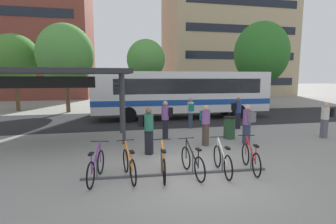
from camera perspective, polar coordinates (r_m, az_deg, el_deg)
ground at (r=7.72m, az=5.35°, el=-13.53°), size 200.00×200.00×0.00m
bus_lane_asphalt at (r=17.31m, az=-4.41°, el=-1.55°), size 80.00×7.20×0.01m
city_bus at (r=17.54m, az=2.87°, el=4.40°), size 12.05×2.67×3.20m
bike_rack at (r=7.51m, az=2.14°, el=-13.36°), size 5.43×0.37×0.70m
parked_bicycle_purple_0 at (r=7.30m, az=-15.98°, el=-11.88°), size 0.53×1.70×0.99m
parked_bicycle_orange_1 at (r=7.25m, az=-8.79°, el=-11.80°), size 0.52×1.71×0.99m
parked_bicycle_orange_2 at (r=7.24m, az=-1.12°, el=-11.72°), size 0.52×1.72×0.99m
parked_bicycle_black_3 at (r=7.43m, az=5.52°, el=-11.26°), size 0.52×1.72×0.99m
parked_bicycle_white_4 at (r=7.70m, az=12.19°, el=-10.71°), size 0.52×1.72×0.99m
parked_bicycle_red_5 at (r=8.13m, az=18.20°, el=-9.92°), size 0.55×1.70×0.99m
transit_shelter at (r=11.93m, az=-25.36°, el=7.90°), size 6.94×3.24×3.18m
commuter_teal_pack_0 at (r=10.53m, az=8.47°, el=-2.26°), size 0.35×0.53×1.69m
commuter_teal_pack_1 at (r=14.02m, az=5.14°, el=0.23°), size 0.38×0.56×1.68m
commuter_black_pack_2 at (r=9.21m, az=-4.56°, el=-3.55°), size 0.60×0.55×1.72m
commuter_black_pack_3 at (r=13.84m, az=32.08°, el=-1.05°), size 0.52×0.35×1.67m
commuter_black_pack_4 at (r=11.54m, az=-0.46°, el=-1.15°), size 0.57×0.40×1.75m
commuter_grey_pack_5 at (r=11.14m, az=17.56°, el=-2.08°), size 0.48×0.60×1.68m
commuter_black_pack_6 at (r=14.35m, az=15.42°, el=0.26°), size 0.55×0.37×1.72m
trash_bin at (r=12.01m, az=13.72°, el=-3.41°), size 0.55×0.55×1.03m
street_tree_0 at (r=24.98m, az=20.35°, el=12.37°), size 4.85×4.85×7.82m
street_tree_1 at (r=22.62m, az=-5.00°, el=11.68°), size 3.34×3.34×6.13m
street_tree_2 at (r=22.16m, az=-22.18°, el=11.87°), size 4.42×4.42×7.05m
street_tree_3 at (r=25.04m, az=-31.43°, el=10.20°), size 4.09×4.09×6.42m
building_left_wing at (r=43.36m, az=-31.76°, el=16.31°), size 21.06×13.71×20.17m
building_right_wing at (r=44.82m, az=12.81°, el=18.32°), size 19.17×12.30×22.31m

